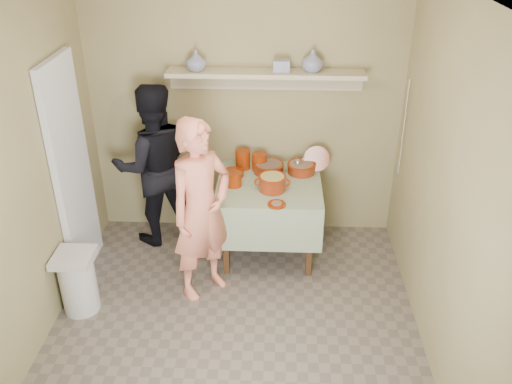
# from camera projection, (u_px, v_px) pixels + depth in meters

# --- Properties ---
(ground) EXTENTS (3.50, 3.50, 0.00)m
(ground) POSITION_uv_depth(u_px,v_px,m) (233.00, 342.00, 4.30)
(ground) COLOR #695E52
(ground) RESTS_ON ground
(tile_panel) EXTENTS (0.06, 0.70, 2.00)m
(tile_panel) POSITION_uv_depth(u_px,v_px,m) (72.00, 172.00, 4.71)
(tile_panel) COLOR silver
(tile_panel) RESTS_ON ground
(plate_stack_a) EXTENTS (0.14, 0.14, 0.19)m
(plate_stack_a) POSITION_uv_depth(u_px,v_px,m) (243.00, 159.00, 5.27)
(plate_stack_a) COLOR maroon
(plate_stack_a) RESTS_ON serving_table
(plate_stack_b) EXTENTS (0.14, 0.14, 0.17)m
(plate_stack_b) POSITION_uv_depth(u_px,v_px,m) (259.00, 162.00, 5.24)
(plate_stack_b) COLOR maroon
(plate_stack_b) RESTS_ON serving_table
(bowl_stack) EXTENTS (0.14, 0.14, 0.14)m
(bowl_stack) POSITION_uv_depth(u_px,v_px,m) (234.00, 179.00, 4.96)
(bowl_stack) COLOR maroon
(bowl_stack) RESTS_ON serving_table
(empty_bowl) EXTENTS (0.19, 0.19, 0.06)m
(empty_bowl) POSITION_uv_depth(u_px,v_px,m) (234.00, 173.00, 5.16)
(empty_bowl) COLOR maroon
(empty_bowl) RESTS_ON serving_table
(propped_lid) EXTENTS (0.26, 0.11, 0.24)m
(propped_lid) POSITION_uv_depth(u_px,v_px,m) (317.00, 159.00, 5.22)
(propped_lid) COLOR maroon
(propped_lid) RESTS_ON serving_table
(vase_right) EXTENTS (0.25, 0.25, 0.20)m
(vase_right) POSITION_uv_depth(u_px,v_px,m) (313.00, 61.00, 4.82)
(vase_right) COLOR navy
(vase_right) RESTS_ON wall_shelf
(vase_left) EXTENTS (0.25, 0.25, 0.19)m
(vase_left) POSITION_uv_depth(u_px,v_px,m) (196.00, 61.00, 4.85)
(vase_left) COLOR navy
(vase_left) RESTS_ON wall_shelf
(ceramic_box) EXTENTS (0.15, 0.11, 0.11)m
(ceramic_box) POSITION_uv_depth(u_px,v_px,m) (281.00, 66.00, 4.85)
(ceramic_box) COLOR navy
(ceramic_box) RESTS_ON wall_shelf
(person_cook) EXTENTS (0.69, 0.69, 1.62)m
(person_cook) POSITION_uv_depth(u_px,v_px,m) (201.00, 211.00, 4.50)
(person_cook) COLOR #F18468
(person_cook) RESTS_ON ground
(person_helper) EXTENTS (0.96, 0.86, 1.63)m
(person_helper) POSITION_uv_depth(u_px,v_px,m) (154.00, 166.00, 5.24)
(person_helper) COLOR black
(person_helper) RESTS_ON ground
(room_shell) EXTENTS (3.04, 3.54, 2.62)m
(room_shell) POSITION_uv_depth(u_px,v_px,m) (228.00, 158.00, 3.53)
(room_shell) COLOR #988C5D
(room_shell) RESTS_ON ground
(serving_table) EXTENTS (0.97, 0.97, 0.76)m
(serving_table) POSITION_uv_depth(u_px,v_px,m) (269.00, 194.00, 5.10)
(serving_table) COLOR #4C2D16
(serving_table) RESTS_ON ground
(cazuela_meat_a) EXTENTS (0.30, 0.30, 0.10)m
(cazuela_meat_a) POSITION_uv_depth(u_px,v_px,m) (269.00, 167.00, 5.20)
(cazuela_meat_a) COLOR maroon
(cazuela_meat_a) RESTS_ON serving_table
(cazuela_meat_b) EXTENTS (0.28, 0.28, 0.10)m
(cazuela_meat_b) POSITION_uv_depth(u_px,v_px,m) (301.00, 167.00, 5.20)
(cazuela_meat_b) COLOR maroon
(cazuela_meat_b) RESTS_ON serving_table
(ladle) EXTENTS (0.08, 0.26, 0.19)m
(ladle) POSITION_uv_depth(u_px,v_px,m) (298.00, 162.00, 5.17)
(ladle) COLOR silver
(ladle) RESTS_ON cazuela_meat_b
(cazuela_rice) EXTENTS (0.33, 0.25, 0.14)m
(cazuela_rice) POSITION_uv_depth(u_px,v_px,m) (272.00, 182.00, 4.88)
(cazuela_rice) COLOR maroon
(cazuela_rice) RESTS_ON serving_table
(front_plate) EXTENTS (0.16, 0.16, 0.03)m
(front_plate) POSITION_uv_depth(u_px,v_px,m) (277.00, 204.00, 4.67)
(front_plate) COLOR maroon
(front_plate) RESTS_ON serving_table
(wall_shelf) EXTENTS (1.80, 0.25, 0.21)m
(wall_shelf) POSITION_uv_depth(u_px,v_px,m) (266.00, 75.00, 4.93)
(wall_shelf) COLOR #C0B28F
(wall_shelf) RESTS_ON room_shell
(trash_bin) EXTENTS (0.32, 0.32, 0.56)m
(trash_bin) POSITION_uv_depth(u_px,v_px,m) (78.00, 282.00, 4.52)
(trash_bin) COLOR silver
(trash_bin) RESTS_ON ground
(electrical_cord) EXTENTS (0.01, 0.05, 0.90)m
(electrical_cord) POSITION_uv_depth(u_px,v_px,m) (404.00, 128.00, 4.94)
(electrical_cord) COLOR silver
(electrical_cord) RESTS_ON wall_shelf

